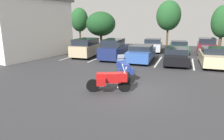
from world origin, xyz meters
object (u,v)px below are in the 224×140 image
at_px(car_blue, 142,53).
at_px(car_tan, 86,48).
at_px(motorcycle_touring, 110,79).
at_px(car_navy, 114,49).
at_px(car_far_silver, 153,45).
at_px(motorcycle_second, 123,69).
at_px(car_black, 175,56).
at_px(car_champagne, 213,57).
at_px(car_far_maroon, 206,46).
at_px(car_far_green, 178,47).

bearing_deg(car_blue, car_tan, 176.47).
relative_size(motorcycle_touring, car_navy, 0.46).
bearing_deg(car_tan, car_far_silver, 46.49).
distance_m(motorcycle_second, car_tan, 8.84).
height_order(car_black, car_champagne, car_champagne).
height_order(car_tan, car_blue, car_tan).
bearing_deg(car_far_maroon, car_far_silver, -179.14).
relative_size(car_navy, car_black, 0.98).
height_order(motorcycle_touring, car_far_green, same).
relative_size(car_tan, car_blue, 0.88).
distance_m(car_tan, car_far_silver, 8.37).
distance_m(car_navy, car_black, 5.68).
bearing_deg(car_navy, motorcycle_touring, -71.66).
distance_m(car_blue, car_far_maroon, 8.73).
relative_size(car_far_silver, car_far_green, 0.99).
xyz_separation_m(motorcycle_second, car_far_green, (2.78, 12.53, -0.01)).
xyz_separation_m(car_tan, car_champagne, (11.49, -0.37, -0.19)).
height_order(car_far_silver, car_far_green, car_far_silver).
distance_m(motorcycle_touring, car_tan, 10.73).
relative_size(motorcycle_second, car_far_maroon, 0.42).
height_order(car_navy, car_black, car_navy).
height_order(motorcycle_second, car_far_maroon, car_far_maroon).
bearing_deg(car_far_silver, motorcycle_touring, -89.45).
xyz_separation_m(car_tan, car_black, (8.63, -0.49, -0.27)).
xyz_separation_m(car_navy, car_black, (5.66, -0.39, -0.25)).
bearing_deg(car_far_green, car_far_silver, 177.25).
bearing_deg(car_far_green, car_tan, -145.59).
bearing_deg(motorcycle_second, car_tan, 131.67).
relative_size(car_navy, car_far_green, 0.98).
bearing_deg(car_champagne, car_far_maroon, 89.60).
distance_m(motorcycle_touring, car_far_maroon, 16.13).
xyz_separation_m(motorcycle_touring, car_far_maroon, (5.63, 15.11, 0.20)).
xyz_separation_m(car_tan, car_far_silver, (5.76, 6.07, -0.17)).
relative_size(car_navy, car_champagne, 0.99).
distance_m(car_black, car_far_maroon, 7.26).
bearing_deg(car_black, car_tan, 176.72).
xyz_separation_m(car_champagne, car_far_silver, (-5.73, 6.44, 0.02)).
distance_m(car_navy, car_champagne, 8.53).
bearing_deg(car_navy, car_far_maroon, 36.12).
bearing_deg(car_far_green, car_black, -90.25).
bearing_deg(car_far_silver, motorcycle_second, -89.49).
bearing_deg(car_champagne, motorcycle_touring, -123.05).
distance_m(car_black, car_far_green, 6.42).
distance_m(car_champagne, car_far_green, 6.91).
distance_m(motorcycle_second, car_far_green, 12.83).
distance_m(car_black, car_far_silver, 7.16).
xyz_separation_m(motorcycle_touring, car_tan, (-5.90, 8.96, 0.27)).
bearing_deg(car_far_silver, car_far_green, -2.75).
bearing_deg(car_far_maroon, motorcycle_touring, -110.45).
relative_size(car_navy, car_blue, 0.97).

